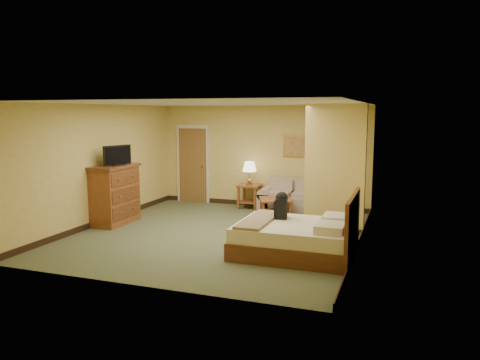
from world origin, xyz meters
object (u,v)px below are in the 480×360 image
at_px(coffee_table, 275,204).
at_px(dresser, 115,194).
at_px(bed, 299,238).
at_px(loveseat, 293,201).

xyz_separation_m(coffee_table, dresser, (-3.17, -1.70, 0.33)).
relative_size(coffee_table, bed, 0.46).
xyz_separation_m(loveseat, bed, (0.90, -3.37, 0.03)).
height_order(loveseat, dresser, dresser).
bearing_deg(dresser, coffee_table, 28.26).
height_order(loveseat, coffee_table, loveseat).
distance_m(coffee_table, dresser, 3.61).
distance_m(loveseat, coffee_table, 0.82).
bearing_deg(bed, dresser, 168.38).
xyz_separation_m(dresser, bed, (4.29, -0.88, -0.35)).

